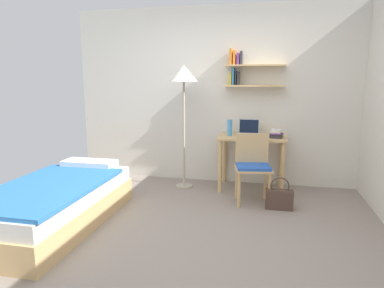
% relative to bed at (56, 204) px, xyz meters
% --- Properties ---
extents(ground_plane, '(5.28, 5.28, 0.00)m').
position_rel_bed_xyz_m(ground_plane, '(1.47, 0.01, -0.24)').
color(ground_plane, gray).
extents(wall_back, '(4.40, 0.27, 2.60)m').
position_rel_bed_xyz_m(wall_back, '(1.48, 2.03, 1.07)').
color(wall_back, silver).
rests_on(wall_back, ground_plane).
extents(bed, '(0.96, 1.95, 0.54)m').
position_rel_bed_xyz_m(bed, '(0.00, 0.00, 0.00)').
color(bed, tan).
rests_on(bed, ground_plane).
extents(desk, '(0.93, 0.59, 0.77)m').
position_rel_bed_xyz_m(desk, '(1.99, 1.71, 0.37)').
color(desk, tan).
rests_on(desk, ground_plane).
extents(desk_chair, '(0.50, 0.45, 0.87)m').
position_rel_bed_xyz_m(desk_chair, '(2.02, 1.19, 0.25)').
color(desk_chair, tan).
rests_on(desk_chair, ground_plane).
extents(standing_lamp, '(0.39, 0.39, 1.74)m').
position_rel_bed_xyz_m(standing_lamp, '(1.03, 1.60, 1.29)').
color(standing_lamp, '#B2A893').
rests_on(standing_lamp, ground_plane).
extents(laptop, '(0.30, 0.24, 0.23)m').
position_rel_bed_xyz_m(laptop, '(1.93, 1.80, 0.59)').
color(laptop, '#B7BABF').
rests_on(laptop, desk).
extents(water_bottle, '(0.07, 0.07, 0.23)m').
position_rel_bed_xyz_m(water_bottle, '(1.67, 1.70, 0.64)').
color(water_bottle, '#4C99DB').
rests_on(water_bottle, desk).
extents(book_stack, '(0.19, 0.25, 0.11)m').
position_rel_bed_xyz_m(book_stack, '(2.30, 1.68, 0.58)').
color(book_stack, '#333338').
rests_on(book_stack, desk).
extents(handbag, '(0.32, 0.13, 0.40)m').
position_rel_bed_xyz_m(handbag, '(2.36, 0.99, -0.11)').
color(handbag, '#4C382D').
rests_on(handbag, ground_plane).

